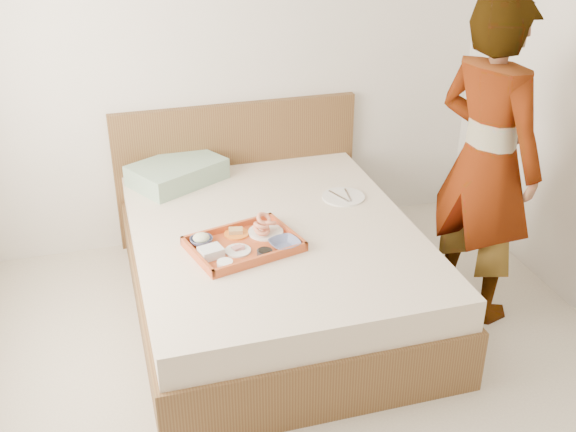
{
  "coord_description": "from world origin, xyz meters",
  "views": [
    {
      "loc": [
        -0.84,
        -2.34,
        2.41
      ],
      "look_at": [
        0.1,
        0.9,
        0.65
      ],
      "focal_mm": 43.59,
      "sensor_mm": 36.0,
      "label": 1
    }
  ],
  "objects_px": {
    "dinner_plate": "(343,197)",
    "person": "(486,162)",
    "bed": "(275,268)",
    "tray": "(244,244)"
  },
  "relations": [
    {
      "from": "bed",
      "to": "dinner_plate",
      "type": "height_order",
      "value": "dinner_plate"
    },
    {
      "from": "bed",
      "to": "dinner_plate",
      "type": "distance_m",
      "value": 0.63
    },
    {
      "from": "person",
      "to": "dinner_plate",
      "type": "bearing_deg",
      "value": 28.66
    },
    {
      "from": "bed",
      "to": "dinner_plate",
      "type": "bearing_deg",
      "value": 27.01
    },
    {
      "from": "bed",
      "to": "person",
      "type": "height_order",
      "value": "person"
    },
    {
      "from": "bed",
      "to": "person",
      "type": "relative_size",
      "value": 1.09
    },
    {
      "from": "bed",
      "to": "tray",
      "type": "xyz_separation_m",
      "value": [
        -0.22,
        -0.17,
        0.29
      ]
    },
    {
      "from": "dinner_plate",
      "to": "person",
      "type": "distance_m",
      "value": 0.9
    },
    {
      "from": "tray",
      "to": "dinner_plate",
      "type": "relative_size",
      "value": 2.14
    },
    {
      "from": "tray",
      "to": "bed",
      "type": "bearing_deg",
      "value": 23.55
    }
  ]
}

